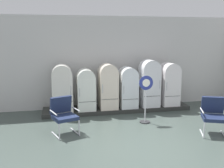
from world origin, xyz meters
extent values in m
cube|color=#3E4944|center=(0.00, 0.00, -0.03)|extent=(12.00, 10.00, 0.05)
cube|color=silver|center=(0.00, 3.66, 1.63)|extent=(11.76, 0.12, 3.25)
cube|color=#47443F|center=(0.00, 3.66, 2.90)|extent=(11.76, 0.07, 0.06)
cube|color=#2C2D2B|center=(0.00, 3.02, 0.07)|extent=(5.05, 0.95, 0.14)
cube|color=silver|center=(-1.85, 2.92, 0.74)|extent=(0.65, 0.66, 1.21)
cylinder|color=silver|center=(-1.85, 2.92, 1.34)|extent=(0.65, 0.65, 0.65)
cube|color=#383838|center=(-1.85, 2.59, 0.52)|extent=(0.59, 0.01, 0.01)
cylinder|color=silver|center=(-1.59, 2.57, 0.88)|extent=(0.02, 0.02, 0.28)
cube|color=white|center=(-1.08, 2.94, 0.67)|extent=(0.59, 0.70, 1.07)
cylinder|color=white|center=(-1.08, 2.94, 1.20)|extent=(0.59, 0.68, 0.59)
cube|color=#383838|center=(-1.08, 2.59, 0.48)|extent=(0.55, 0.01, 0.01)
cylinder|color=silver|center=(-1.32, 2.57, 0.80)|extent=(0.02, 0.02, 0.28)
cube|color=beige|center=(-0.34, 2.92, 0.75)|extent=(0.60, 0.67, 1.22)
cylinder|color=beige|center=(-0.34, 2.92, 1.36)|extent=(0.60, 0.65, 0.60)
cube|color=#383838|center=(-0.34, 2.59, 0.53)|extent=(0.55, 0.01, 0.01)
cylinder|color=silver|center=(-0.58, 2.57, 0.89)|extent=(0.02, 0.02, 0.28)
cube|color=white|center=(0.36, 2.92, 0.69)|extent=(0.58, 0.67, 1.10)
cylinder|color=white|center=(0.36, 2.92, 1.24)|extent=(0.58, 0.65, 0.58)
cube|color=#383838|center=(0.36, 2.59, 0.49)|extent=(0.54, 0.01, 0.01)
cylinder|color=silver|center=(0.13, 2.57, 0.82)|extent=(0.02, 0.02, 0.28)
cube|color=white|center=(1.12, 2.90, 0.79)|extent=(0.62, 0.62, 1.32)
cylinder|color=white|center=(1.12, 2.90, 1.45)|extent=(0.62, 0.61, 0.62)
cube|color=#383838|center=(1.12, 2.59, 0.56)|extent=(0.57, 0.01, 0.01)
cylinder|color=silver|center=(1.38, 2.57, 0.95)|extent=(0.02, 0.02, 0.28)
cube|color=white|center=(1.87, 2.93, 0.74)|extent=(0.60, 0.68, 1.20)
cylinder|color=white|center=(1.87, 2.93, 1.34)|extent=(0.60, 0.66, 0.60)
cube|color=#383838|center=(1.87, 2.59, 0.52)|extent=(0.56, 0.01, 0.01)
cylinder|color=silver|center=(1.63, 2.57, 0.88)|extent=(0.02, 0.02, 0.28)
cylinder|color=silver|center=(-2.08, 1.06, 0.02)|extent=(0.24, 0.56, 0.04)
cylinder|color=silver|center=(-1.99, 0.81, 0.22)|extent=(0.05, 0.05, 0.40)
cylinder|color=silver|center=(-1.57, 1.25, 0.02)|extent=(0.24, 0.56, 0.04)
cylinder|color=silver|center=(-1.48, 1.00, 0.22)|extent=(0.05, 0.05, 0.40)
cube|color=#1D2748|center=(-1.83, 1.16, 0.46)|extent=(0.73, 0.70, 0.09)
cube|color=#1D2748|center=(-1.92, 1.42, 0.75)|extent=(0.60, 0.36, 0.48)
cylinder|color=silver|center=(-2.12, 1.05, 0.65)|extent=(0.20, 0.46, 0.04)
cylinder|color=silver|center=(-1.53, 1.26, 0.65)|extent=(0.20, 0.46, 0.04)
cylinder|color=silver|center=(1.72, 0.42, 0.02)|extent=(0.26, 0.56, 0.04)
cylinder|color=silver|center=(1.62, 0.16, 0.22)|extent=(0.05, 0.05, 0.40)
cylinder|color=silver|center=(2.22, 0.21, 0.02)|extent=(0.26, 0.56, 0.04)
cube|color=#1D2748|center=(1.97, 0.32, 0.46)|extent=(0.74, 0.71, 0.09)
cube|color=#1D2748|center=(2.08, 0.58, 0.75)|extent=(0.60, 0.37, 0.48)
cylinder|color=silver|center=(1.68, 0.43, 0.65)|extent=(0.21, 0.46, 0.04)
cylinder|color=#2D2D30|center=(0.54, 1.63, 0.01)|extent=(0.32, 0.32, 0.03)
cylinder|color=silver|center=(0.54, 1.63, 0.62)|extent=(0.04, 0.04, 1.19)
cylinder|color=navy|center=(0.54, 1.60, 1.22)|extent=(0.42, 0.02, 0.42)
cylinder|color=white|center=(0.54, 1.59, 1.22)|extent=(0.23, 0.00, 0.23)
camera|label=1|loc=(-1.93, -5.34, 2.57)|focal=40.83mm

